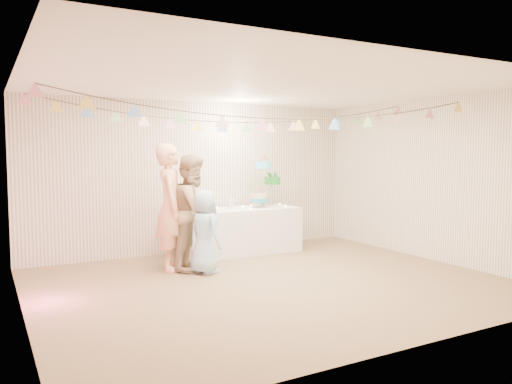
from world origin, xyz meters
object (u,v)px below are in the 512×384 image
person_adult_a (171,207)px  cake_stand (266,185)px  person_child (205,232)px  person_adult_b (193,212)px  table (240,231)px

person_adult_a → cake_stand: bearing=-53.7°
person_child → person_adult_a: bearing=25.4°
person_adult_a → person_adult_b: bearing=-89.5°
person_adult_b → table: bearing=-18.7°
table → cake_stand: 0.95m
person_adult_b → person_child: (0.03, -0.35, -0.25)m
table → person_adult_b: person_adult_b is taller
person_adult_b → person_child: 0.43m
cake_stand → person_adult_a: bearing=-161.8°
person_adult_a → person_child: 0.66m
cake_stand → person_adult_b: 1.87m
person_adult_b → person_child: person_adult_b is taller
person_adult_b → person_child: bearing=-135.8°
cake_stand → person_child: size_ratio=0.69×
person_adult_a → person_child: (0.34, -0.45, -0.33)m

